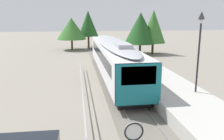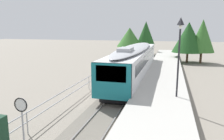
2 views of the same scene
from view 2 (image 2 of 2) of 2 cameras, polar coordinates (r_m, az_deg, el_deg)
name	(u,v)px [view 2 (image 2 of 2)]	position (r m, az deg, el deg)	size (l,w,h in m)	color
ground_plane	(96,87)	(21.06, -4.29, -4.40)	(160.00, 160.00, 0.00)	gray
track_rails	(126,89)	(20.28, 3.76, -4.89)	(3.20, 60.00, 0.14)	#6B665B
commuter_train	(134,60)	(23.90, 5.83, 2.66)	(2.82, 19.40, 3.74)	silver
station_platform	(162,87)	(19.82, 13.05, -4.29)	(3.90, 60.00, 0.90)	#B7B5AD
platform_lamp_mid_platform	(180,42)	(15.08, 17.33, 6.92)	(0.34, 0.34, 5.35)	#232328
speed_limit_sign	(22,113)	(9.74, -22.67, -10.50)	(0.61, 0.10, 2.81)	#9EA0A5
carpark_fence	(27,118)	(12.48, -21.48, -11.68)	(0.06, 36.06, 1.25)	#9EA0A5
tree_behind_carpark	(130,37)	(44.86, 4.66, 8.62)	(5.23, 5.23, 5.73)	brown
tree_behind_station_far	(188,37)	(37.55, 19.44, 8.11)	(5.10, 5.10, 6.58)	brown
tree_distant_left	(146,33)	(46.01, 8.89, 9.61)	(3.73, 3.73, 7.00)	brown
tree_distant_centre	(202,36)	(37.72, 22.66, 8.27)	(3.93, 3.93, 6.98)	brown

